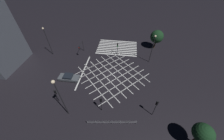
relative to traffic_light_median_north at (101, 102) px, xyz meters
The scene contains 14 objects.
ground_plane 9.54m from the traffic_light_median_north, 93.61° to the right, with size 200.00×200.00×0.00m, color black.
road_markings 16.43m from the traffic_light_median_north, 91.03° to the right, with size 17.28×23.78×0.01m.
traffic_light_median_north is the anchor object (origin of this frame).
traffic_light_ne_cross 8.42m from the traffic_light_median_north, ahead, with size 0.36×0.39×3.20m.
traffic_light_nw_cross 8.88m from the traffic_light_median_north, behind, with size 0.36×0.39×4.05m.
traffic_light_median_south 17.42m from the traffic_light_median_north, 93.04° to the right, with size 0.36×0.39×3.30m.
traffic_light_se_cross 17.99m from the traffic_light_median_north, 61.12° to the right, with size 0.36×3.12×3.24m.
street_lamp_east 17.82m from the traffic_light_median_north, 122.17° to the right, with size 0.49×0.49×7.48m.
street_lamp_west 6.83m from the traffic_light_median_north, 15.65° to the left, with size 0.51×0.51×8.72m.
street_lamp_far 22.36m from the traffic_light_median_north, 41.24° to the right, with size 0.45×0.45×7.72m.
street_tree_near 14.72m from the traffic_light_median_north, 166.87° to the left, with size 2.64×2.64×4.79m.
street_tree_far 24.65m from the traffic_light_median_north, 117.59° to the right, with size 3.55×3.55×5.38m.
waiting_car 10.85m from the traffic_light_median_north, 36.15° to the right, with size 4.57×1.88×1.21m.
pedestrian_railing 3.70m from the traffic_light_median_north, 132.90° to the left, with size 7.95×1.14×1.05m.
Camera 1 is at (-2.79, 20.20, 20.60)m, focal length 20.00 mm.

